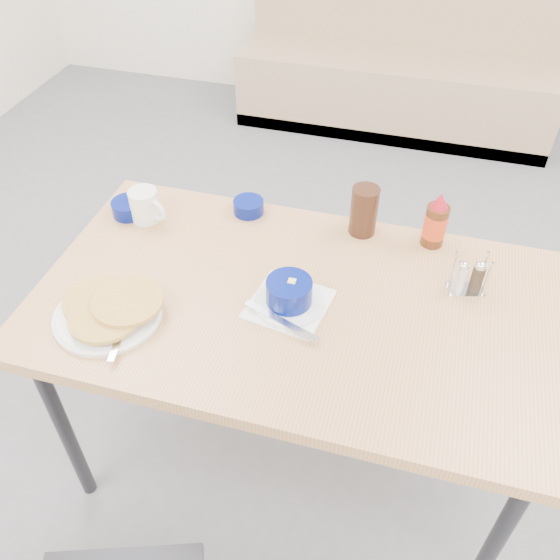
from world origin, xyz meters
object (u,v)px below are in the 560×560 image
(syrup_bottle, at_px, (436,223))
(creamer_bowl, at_px, (129,208))
(booth_bench, at_px, (398,68))
(coffee_mug, at_px, (145,205))
(grits_setting, at_px, (289,295))
(amber_tumbler, at_px, (364,211))
(dining_table, at_px, (295,315))
(pancake_plate, at_px, (109,310))
(condiment_caddy, at_px, (468,279))
(butter_bowl, at_px, (249,207))

(syrup_bottle, bearing_deg, creamer_bowl, -173.22)
(booth_bench, height_order, coffee_mug, booth_bench)
(grits_setting, xyz_separation_m, amber_tumbler, (0.13, 0.37, 0.04))
(coffee_mug, height_order, grits_setting, coffee_mug)
(amber_tumbler, xyz_separation_m, syrup_bottle, (0.21, 0.00, -0.00))
(dining_table, distance_m, grits_setting, 0.10)
(creamer_bowl, bearing_deg, booth_bench, 75.42)
(pancake_plate, bearing_deg, booth_bench, 80.65)
(syrup_bottle, bearing_deg, condiment_caddy, -59.08)
(coffee_mug, bearing_deg, butter_bowl, 22.30)
(booth_bench, distance_m, pancake_plate, 2.79)
(dining_table, height_order, condiment_caddy, condiment_caddy)
(coffee_mug, relative_size, condiment_caddy, 1.08)
(butter_bowl, bearing_deg, dining_table, -54.64)
(booth_bench, xyz_separation_m, coffee_mug, (-0.53, -2.31, 0.46))
(butter_bowl, bearing_deg, coffee_mug, -157.70)
(dining_table, xyz_separation_m, amber_tumbler, (0.12, 0.34, 0.14))
(booth_bench, xyz_separation_m, dining_table, (0.00, -2.53, 0.35))
(booth_bench, xyz_separation_m, syrup_bottle, (0.33, -2.19, 0.49))
(grits_setting, distance_m, condiment_caddy, 0.48)
(condiment_caddy, bearing_deg, coffee_mug, 161.70)
(booth_bench, bearing_deg, coffee_mug, -102.98)
(booth_bench, xyz_separation_m, condiment_caddy, (0.44, -2.37, 0.45))
(booth_bench, height_order, condiment_caddy, booth_bench)
(amber_tumbler, relative_size, syrup_bottle, 0.87)
(creamer_bowl, bearing_deg, dining_table, -20.95)
(syrup_bottle, bearing_deg, amber_tumbler, 180.00)
(coffee_mug, height_order, condiment_caddy, condiment_caddy)
(coffee_mug, bearing_deg, pancake_plate, -78.29)
(syrup_bottle, bearing_deg, dining_table, -134.07)
(pancake_plate, distance_m, condiment_caddy, 0.95)
(coffee_mug, bearing_deg, syrup_bottle, 7.91)
(pancake_plate, distance_m, butter_bowl, 0.57)
(booth_bench, xyz_separation_m, creamer_bowl, (-0.60, -2.30, 0.43))
(grits_setting, bearing_deg, butter_bowl, 122.21)
(coffee_mug, distance_m, amber_tumbler, 0.66)
(pancake_plate, xyz_separation_m, condiment_caddy, (0.89, 0.35, 0.02))
(amber_tumbler, height_order, condiment_caddy, amber_tumbler)
(condiment_caddy, bearing_deg, grits_setting, -172.26)
(pancake_plate, height_order, creamer_bowl, pancake_plate)
(grits_setting, bearing_deg, syrup_bottle, 47.02)
(amber_tumbler, bearing_deg, condiment_caddy, -29.53)
(grits_setting, height_order, butter_bowl, grits_setting)
(amber_tumbler, distance_m, condiment_caddy, 0.37)
(coffee_mug, bearing_deg, creamer_bowl, 171.98)
(syrup_bottle, bearing_deg, pancake_plate, -145.79)
(coffee_mug, height_order, amber_tumbler, amber_tumbler)
(dining_table, height_order, syrup_bottle, syrup_bottle)
(condiment_caddy, bearing_deg, booth_bench, 85.65)
(creamer_bowl, bearing_deg, condiment_caddy, -3.82)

